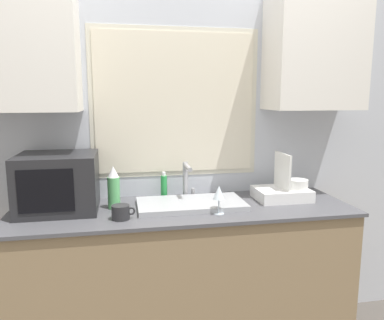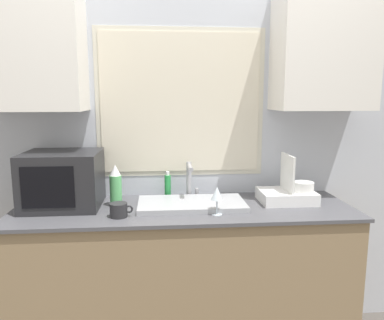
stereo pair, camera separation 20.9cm
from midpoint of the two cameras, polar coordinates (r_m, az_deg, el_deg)
The scene contains 10 objects.
countertop at distance 2.36m, azimuth 1.50°, elevation -18.03°, with size 1.95×0.62×0.93m.
wall_back at distance 2.37m, azimuth 0.83°, elevation 6.29°, with size 6.00×0.38×2.60m.
sink_basin at distance 2.18m, azimuth 2.68°, elevation -6.74°, with size 0.62×0.32×0.03m.
faucet at distance 2.31m, azimuth 2.27°, elevation -2.66°, with size 0.08×0.19×0.23m.
microwave at distance 2.24m, azimuth -16.59°, elevation -2.89°, with size 0.42×0.38×0.32m.
dish_rack at distance 2.36m, azimuth 16.99°, elevation -4.89°, with size 0.32×0.25×0.29m.
spray_bottle at distance 2.19m, azimuth -8.89°, elevation -4.00°, with size 0.07×0.07×0.25m.
soap_bottle at distance 2.36m, azimuth -1.19°, elevation -3.97°, with size 0.04×0.04×0.17m.
mug_near_sink at distance 2.01m, azimuth -8.16°, elevation -7.60°, with size 0.12×0.09×0.08m.
wine_glass at distance 2.02m, azimuth 6.80°, elevation -5.23°, with size 0.06×0.06×0.16m.
Camera 2 is at (-0.14, -1.79, 1.56)m, focal length 35.00 mm.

